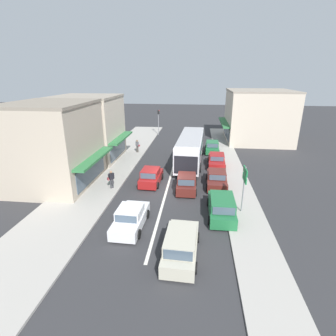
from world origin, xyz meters
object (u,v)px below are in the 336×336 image
(parked_hatchback_kerb_rear, at_px, (212,147))
(directional_road_sign, at_px, (245,179))
(wagon_adjacent_lane_trail, at_px, (181,245))
(parked_sedan_kerb_third, at_px, (216,161))
(parked_wagon_kerb_front, at_px, (222,207))
(traffic_light_downstreet, at_px, (158,118))
(hatchback_behind_bus_mid, at_px, (187,183))
(pedestrian_with_handbag_near, at_px, (137,145))
(parked_sedan_kerb_second, at_px, (217,179))
(sedan_queue_far_back, at_px, (131,218))
(pedestrian_browsing_midblock, at_px, (111,178))
(city_bus, at_px, (190,147))
(hatchback_queue_gap_filler, at_px, (151,177))

(parked_hatchback_kerb_rear, distance_m, directional_road_sign, 16.06)
(wagon_adjacent_lane_trail, distance_m, parked_sedan_kerb_third, 16.04)
(parked_wagon_kerb_front, height_order, parked_sedan_kerb_third, parked_wagon_kerb_front)
(parked_sedan_kerb_third, height_order, traffic_light_downstreet, traffic_light_downstreet)
(wagon_adjacent_lane_trail, distance_m, hatchback_behind_bus_mid, 8.93)
(directional_road_sign, height_order, pedestrian_with_handbag_near, directional_road_sign)
(traffic_light_downstreet, xyz_separation_m, pedestrian_with_handbag_near, (-1.12, -10.98, -1.79))
(hatchback_behind_bus_mid, bearing_deg, parked_sedan_kerb_third, 66.34)
(parked_sedan_kerb_second, distance_m, traffic_light_downstreet, 22.20)
(wagon_adjacent_lane_trail, relative_size, parked_hatchback_kerb_rear, 1.22)
(sedan_queue_far_back, xyz_separation_m, pedestrian_browsing_midblock, (-3.18, 5.75, 0.40))
(sedan_queue_far_back, xyz_separation_m, parked_sedan_kerb_third, (6.44, 13.15, 0.00))
(traffic_light_downstreet, height_order, pedestrian_with_handbag_near, traffic_light_downstreet)
(city_bus, distance_m, wagon_adjacent_lane_trail, 16.72)
(directional_road_sign, relative_size, pedestrian_with_handbag_near, 2.21)
(hatchback_queue_gap_filler, height_order, parked_wagon_kerb_front, parked_wagon_kerb_front)
(wagon_adjacent_lane_trail, bearing_deg, hatchback_queue_gap_filler, 109.09)
(parked_wagon_kerb_front, bearing_deg, pedestrian_browsing_midblock, 158.92)
(wagon_adjacent_lane_trail, height_order, hatchback_behind_bus_mid, wagon_adjacent_lane_trail)
(sedan_queue_far_back, height_order, pedestrian_browsing_midblock, pedestrian_browsing_midblock)
(hatchback_queue_gap_filler, bearing_deg, wagon_adjacent_lane_trail, -70.91)
(parked_wagon_kerb_front, xyz_separation_m, pedestrian_with_handbag_near, (-9.57, 14.98, 0.32))
(sedan_queue_far_back, distance_m, directional_road_sign, 8.43)
(parked_sedan_kerb_third, bearing_deg, city_bus, 163.11)
(hatchback_queue_gap_filler, bearing_deg, directional_road_sign, -31.26)
(hatchback_behind_bus_mid, xyz_separation_m, parked_wagon_kerb_front, (2.71, -4.15, 0.04))
(traffic_light_downstreet, height_order, pedestrian_browsing_midblock, traffic_light_downstreet)
(parked_hatchback_kerb_rear, distance_m, pedestrian_browsing_midblock, 15.98)
(pedestrian_with_handbag_near, relative_size, pedestrian_browsing_midblock, 1.00)
(hatchback_behind_bus_mid, xyz_separation_m, parked_hatchback_kerb_rear, (2.76, 12.38, 0.00))
(parked_hatchback_kerb_rear, height_order, directional_road_sign, directional_road_sign)
(parked_wagon_kerb_front, bearing_deg, city_bus, 102.59)
(hatchback_behind_bus_mid, bearing_deg, sedan_queue_far_back, -118.60)
(parked_hatchback_kerb_rear, height_order, pedestrian_with_handbag_near, pedestrian_with_handbag_near)
(city_bus, bearing_deg, pedestrian_browsing_midblock, -128.79)
(wagon_adjacent_lane_trail, height_order, pedestrian_with_handbag_near, pedestrian_with_handbag_near)
(hatchback_behind_bus_mid, height_order, sedan_queue_far_back, hatchback_behind_bus_mid)
(pedestrian_browsing_midblock, bearing_deg, city_bus, 51.21)
(wagon_adjacent_lane_trail, xyz_separation_m, pedestrian_browsing_midblock, (-6.74, 8.38, 0.32))
(parked_wagon_kerb_front, distance_m, traffic_light_downstreet, 27.38)
(hatchback_behind_bus_mid, distance_m, pedestrian_with_handbag_near, 12.82)
(parked_sedan_kerb_second, height_order, parked_hatchback_kerb_rear, parked_hatchback_kerb_rear)
(parked_hatchback_kerb_rear, bearing_deg, parked_sedan_kerb_second, -90.29)
(city_bus, relative_size, parked_hatchback_kerb_rear, 2.93)
(parked_wagon_kerb_front, xyz_separation_m, pedestrian_browsing_midblock, (-9.33, 3.60, 0.32))
(wagon_adjacent_lane_trail, relative_size, directional_road_sign, 1.27)
(sedan_queue_far_back, xyz_separation_m, parked_wagon_kerb_front, (6.15, 2.15, 0.08))
(parked_sedan_kerb_third, bearing_deg, parked_hatchback_kerb_rear, 92.54)
(wagon_adjacent_lane_trail, relative_size, parked_sedan_kerb_second, 1.08)
(parked_sedan_kerb_second, bearing_deg, wagon_adjacent_lane_trail, -104.04)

